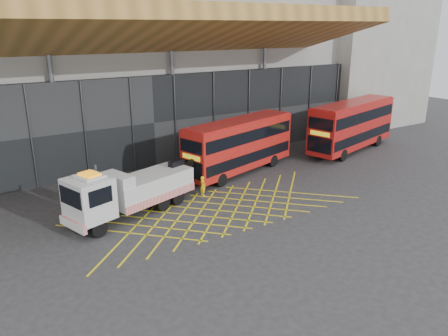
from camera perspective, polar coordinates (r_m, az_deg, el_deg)
ground_plane at (r=29.23m, az=-3.43°, el=-6.23°), size 120.00×120.00×0.00m
road_markings at (r=29.95m, az=-0.74°, el=-5.56°), size 19.96×7.16×0.01m
construction_building at (r=44.40m, az=-13.30°, el=13.68°), size 55.00×23.97×18.00m
east_building at (r=59.64m, az=16.99°, el=15.38°), size 15.00×12.00×20.00m
recovery_truck at (r=29.21m, az=-12.36°, el=-2.98°), size 10.64×5.18×3.74m
bus_towed at (r=36.87m, az=2.04°, el=3.19°), size 11.56×5.58×4.60m
bus_second at (r=45.42m, az=16.41°, el=5.56°), size 12.43×5.77×4.94m
worker at (r=32.31m, az=-2.78°, el=-2.34°), size 0.39×0.57×1.51m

